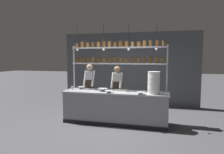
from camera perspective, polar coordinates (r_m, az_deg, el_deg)
ground_plane at (r=5.96m, az=0.93°, el=-12.90°), size 40.00×40.00×0.00m
back_wall at (r=8.07m, az=4.94°, el=2.34°), size 5.41×0.12×2.88m
prep_counter at (r=5.83m, az=0.93°, el=-8.61°), size 3.01×0.76×0.92m
spice_shelf_unit at (r=5.98m, az=1.63°, el=5.96°), size 2.89×0.28×2.40m
chef_left at (r=6.74m, az=-6.40°, el=-2.37°), size 0.36×0.29×1.67m
chef_center at (r=6.56m, az=1.48°, el=-2.91°), size 0.38×0.30×1.61m
container_stack at (r=5.43m, az=11.84°, el=-1.60°), size 0.33×0.33×0.60m
cutting_board at (r=5.87m, az=2.42°, el=-3.79°), size 0.40×0.26×0.02m
prep_bowl_near_left at (r=5.79m, az=-2.64°, el=-3.65°), size 0.30×0.30×0.08m
prep_bowl_center_front at (r=5.32m, az=8.21°, el=-4.61°), size 0.23×0.23×0.06m
prep_bowl_center_back at (r=5.51m, az=-1.00°, el=-4.21°), size 0.23×0.23×0.06m
prep_bowl_near_right at (r=6.28m, az=-8.66°, el=-3.04°), size 0.26×0.26×0.07m
serving_cup_front at (r=6.25m, az=-11.33°, el=-3.01°), size 0.07×0.07×0.10m
pendant_light_row at (r=5.66m, az=0.98°, el=8.27°), size 2.35×0.07×0.75m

